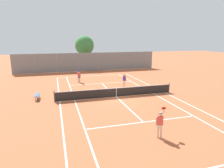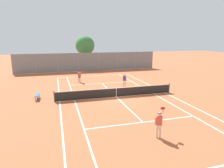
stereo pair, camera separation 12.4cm
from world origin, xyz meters
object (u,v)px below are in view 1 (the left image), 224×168
object	(u,v)px
player_far_right	(124,80)
loose_tennis_ball_4	(143,104)
loose_tennis_ball_0	(103,83)
loose_tennis_ball_3	(80,105)
loose_tennis_ball_5	(74,89)
courtside_bench	(37,95)
loose_tennis_ball_2	(111,77)
player_far_left	(79,76)
tennis_net	(116,92)
player_near_side	(160,123)
tree_behind_left	(85,46)

from	to	relation	value
player_far_right	loose_tennis_ball_4	bearing A→B (deg)	-94.43
player_far_right	loose_tennis_ball_0	distance (m)	3.67
loose_tennis_ball_3	loose_tennis_ball_5	world-z (taller)	same
player_far_right	courtside_bench	xyz separation A→B (m)	(-9.65, -2.14, -0.50)
player_far_right	courtside_bench	distance (m)	9.89
loose_tennis_ball_0	courtside_bench	xyz separation A→B (m)	(-7.79, -5.19, 0.38)
loose_tennis_ball_2	player_far_left	bearing A→B (deg)	-157.22
tennis_net	courtside_bench	xyz separation A→B (m)	(-7.55, 1.42, -0.10)
tennis_net	loose_tennis_ball_5	xyz separation A→B (m)	(-3.73, 4.28, -0.48)
player_near_side	loose_tennis_ball_0	distance (m)	15.31
player_far_right	loose_tennis_ball_5	xyz separation A→B (m)	(-5.82, 0.72, -0.88)
player_far_left	loose_tennis_ball_5	world-z (taller)	player_far_left
courtside_bench	loose_tennis_ball_3	bearing A→B (deg)	-37.38
player_near_side	loose_tennis_ball_2	bearing A→B (deg)	82.96
loose_tennis_ball_2	loose_tennis_ball_4	bearing A→B (deg)	-92.90
player_near_side	tennis_net	bearing A→B (deg)	89.68
loose_tennis_ball_4	loose_tennis_ball_0	bearing A→B (deg)	98.31
loose_tennis_ball_0	loose_tennis_ball_4	bearing A→B (deg)	-81.69
loose_tennis_ball_2	courtside_bench	world-z (taller)	courtside_bench
tennis_net	player_far_left	distance (m)	8.21
player_far_right	loose_tennis_ball_0	bearing A→B (deg)	121.36
player_far_right	loose_tennis_ball_0	world-z (taller)	player_far_right
loose_tennis_ball_0	loose_tennis_ball_3	size ratio (longest dim) A/B	1.00
courtside_bench	tree_behind_left	size ratio (longest dim) A/B	0.24
loose_tennis_ball_0	loose_tennis_ball_4	world-z (taller)	same
tennis_net	player_far_left	size ratio (longest dim) A/B	6.76
loose_tennis_ball_5	player_far_right	bearing A→B (deg)	-7.03
player_far_left	loose_tennis_ball_0	world-z (taller)	player_far_left
tennis_net	tree_behind_left	distance (m)	20.14
player_near_side	loose_tennis_ball_3	world-z (taller)	player_near_side
player_far_left	loose_tennis_ball_3	size ratio (longest dim) A/B	26.88
courtside_bench	tree_behind_left	xyz separation A→B (m)	(7.51, 18.36, 3.90)
player_near_side	loose_tennis_ball_2	xyz separation A→B (m)	(2.29, 18.50, -0.89)
loose_tennis_ball_3	courtside_bench	world-z (taller)	courtside_bench
player_far_right	loose_tennis_ball_3	distance (m)	7.79
tennis_net	loose_tennis_ball_5	distance (m)	5.69
loose_tennis_ball_0	tennis_net	bearing A→B (deg)	-92.05
loose_tennis_ball_0	loose_tennis_ball_4	xyz separation A→B (m)	(1.37, -9.35, 0.00)
loose_tennis_ball_3	player_far_right	bearing A→B (deg)	40.10
loose_tennis_ball_3	courtside_bench	distance (m)	4.70
loose_tennis_ball_0	loose_tennis_ball_3	bearing A→B (deg)	-116.87
courtside_bench	tree_behind_left	bearing A→B (deg)	67.76
tennis_net	loose_tennis_ball_0	distance (m)	6.62
loose_tennis_ball_2	courtside_bench	distance (m)	12.91
player_near_side	tree_behind_left	distance (m)	28.65
tennis_net	player_far_right	xyz separation A→B (m)	(2.09, 3.56, 0.40)
loose_tennis_ball_0	loose_tennis_ball_3	xyz separation A→B (m)	(-4.07, -8.03, 0.00)
loose_tennis_ball_5	courtside_bench	bearing A→B (deg)	-143.24
player_far_right	loose_tennis_ball_5	size ratio (longest dim) A/B	24.24
player_far_left	loose_tennis_ball_2	distance (m)	5.48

